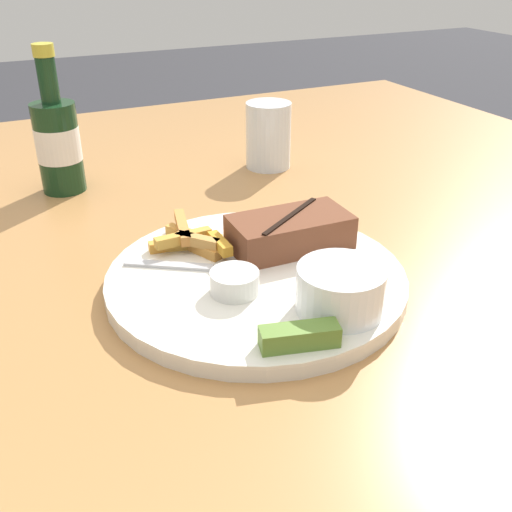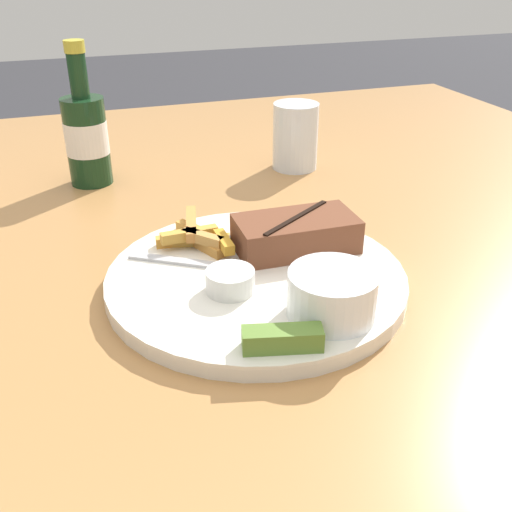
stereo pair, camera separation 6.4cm
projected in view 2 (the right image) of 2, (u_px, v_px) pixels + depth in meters
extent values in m
cube|color=#A87542|center=(256.00, 302.00, 0.67)|extent=(1.56, 1.65, 0.04)
cylinder|color=#A87542|center=(408.00, 229.00, 1.69)|extent=(0.06, 0.06, 0.70)
cylinder|color=silver|center=(256.00, 281.00, 0.66)|extent=(0.33, 0.33, 0.01)
cylinder|color=white|center=(256.00, 274.00, 0.65)|extent=(0.33, 0.33, 0.00)
cube|color=brown|center=(296.00, 234.00, 0.69)|extent=(0.14, 0.08, 0.04)
cube|color=black|center=(296.00, 217.00, 0.68)|extent=(0.10, 0.07, 0.00)
cube|color=gold|center=(185.00, 240.00, 0.71)|extent=(0.07, 0.02, 0.01)
cube|color=gold|center=(224.00, 242.00, 0.68)|extent=(0.01, 0.05, 0.01)
cube|color=#C48C3C|center=(193.00, 230.00, 0.73)|extent=(0.04, 0.05, 0.01)
cube|color=#C8873B|center=(202.00, 243.00, 0.70)|extent=(0.04, 0.07, 0.01)
cube|color=#C77F3A|center=(191.00, 224.00, 0.72)|extent=(0.03, 0.08, 0.01)
cube|color=gold|center=(198.00, 240.00, 0.71)|extent=(0.08, 0.03, 0.01)
cube|color=#BD8642|center=(203.00, 238.00, 0.69)|extent=(0.04, 0.05, 0.01)
cube|color=gold|center=(189.00, 235.00, 0.70)|extent=(0.07, 0.02, 0.01)
cylinder|color=white|center=(332.00, 294.00, 0.57)|extent=(0.09, 0.09, 0.05)
cylinder|color=beige|center=(333.00, 279.00, 0.56)|extent=(0.08, 0.08, 0.01)
cylinder|color=silver|center=(230.00, 281.00, 0.61)|extent=(0.05, 0.05, 0.02)
cylinder|color=black|center=(230.00, 273.00, 0.61)|extent=(0.04, 0.04, 0.01)
cube|color=#567A2D|center=(282.00, 339.00, 0.53)|extent=(0.08, 0.04, 0.02)
cube|color=#B7B7BC|center=(172.00, 260.00, 0.67)|extent=(0.09, 0.06, 0.00)
cube|color=#B7B7BC|center=(228.00, 269.00, 0.66)|extent=(0.03, 0.02, 0.00)
cube|color=#B7B7BC|center=(230.00, 267.00, 0.66)|extent=(0.03, 0.02, 0.00)
cube|color=#B7B7BC|center=(231.00, 266.00, 0.66)|extent=(0.03, 0.02, 0.00)
cylinder|color=#143319|center=(87.00, 142.00, 0.91)|extent=(0.06, 0.06, 0.13)
cylinder|color=silver|center=(87.00, 137.00, 0.91)|extent=(0.06, 0.06, 0.05)
cylinder|color=#143319|center=(78.00, 76.00, 0.86)|extent=(0.03, 0.03, 0.06)
cylinder|color=gold|center=(74.00, 46.00, 0.84)|extent=(0.03, 0.03, 0.02)
cylinder|color=silver|center=(295.00, 136.00, 0.98)|extent=(0.07, 0.07, 0.11)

